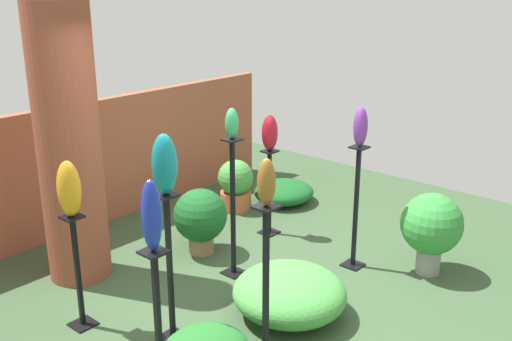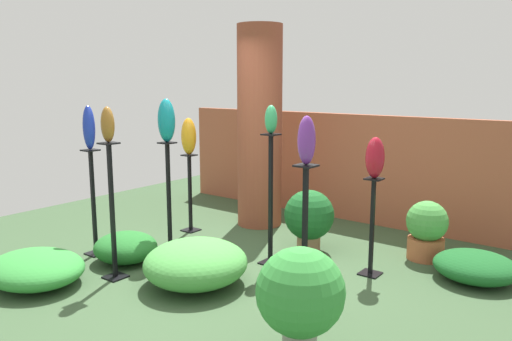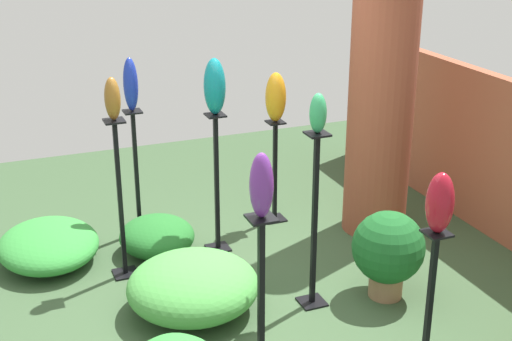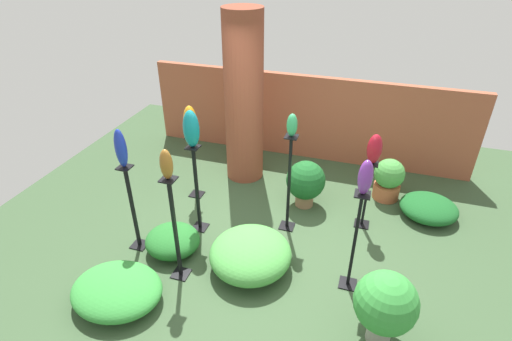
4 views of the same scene
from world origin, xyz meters
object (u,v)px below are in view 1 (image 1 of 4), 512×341
Objects in this scene: pedestal_amber at (78,277)px; art_vase_ruby at (270,133)px; potted_plant_back_center at (432,226)px; art_vase_bronze at (266,182)px; potted_plant_front_right at (200,217)px; pedestal_ruby at (269,196)px; pedestal_cobalt at (159,339)px; art_vase_violet at (361,127)px; art_vase_amber at (69,189)px; brick_pillar at (69,146)px; pedestal_bronze at (266,300)px; potted_plant_mid_right at (236,184)px; art_vase_jade at (232,123)px; art_vase_teal at (165,164)px; pedestal_teal at (170,274)px; pedestal_jade at (233,214)px; art_vase_cobalt at (152,216)px; pedestal_violet at (356,213)px.

art_vase_ruby is at bearing 0.74° from pedestal_amber.
pedestal_amber reaches higher than potted_plant_back_center.
art_vase_bronze is 2.44m from potted_plant_front_right.
pedestal_ruby is 1.39× the size of potted_plant_front_right.
pedestal_cobalt is 3.08× the size of art_vase_violet.
potted_plant_front_right is (1.65, 0.26, -0.84)m from art_vase_amber.
pedestal_amber is (-0.52, -0.81, -0.87)m from brick_pillar.
pedestal_bronze reaches higher than potted_plant_mid_right.
art_vase_jade is at bearing 51.84° from pedestal_bronze.
art_vase_jade is at bearing 28.92° from pedestal_cobalt.
pedestal_ruby is at bearing 19.47° from art_vase_teal.
art_vase_teal reaches higher than art_vase_violet.
brick_pillar is 6.85× the size of art_vase_violet.
potted_plant_mid_right is (2.42, 1.55, -0.24)m from pedestal_teal.
pedestal_jade is 1.96m from potted_plant_back_center.
brick_pillar is at bearing 57.49° from art_vase_amber.
art_vase_cobalt is at bearing 158.21° from pedestal_bronze.
art_vase_jade reaches higher than art_vase_amber.
art_vase_teal is at bearing 168.45° from pedestal_violet.
art_vase_ruby is at bearing 45.00° from pedestal_ruby.
art_vase_jade is (0.00, 0.00, 0.90)m from pedestal_jade.
pedestal_bronze is (-1.93, -0.45, 0.04)m from pedestal_violet.
brick_pillar is 1.56m from potted_plant_front_right.
brick_pillar reaches higher than art_vase_amber.
art_vase_amber reaches higher than pedestal_ruby.
pedestal_violet is 1.07× the size of pedestal_cobalt.
art_vase_amber is 0.56× the size of potted_plant_back_center.
pedestal_amber is (0.21, 1.30, -0.09)m from pedestal_cobalt.
art_vase_teal is at bearing -161.30° from art_vase_jade.
pedestal_bronze is at bearing -71.40° from pedestal_amber.
potted_plant_front_right is (1.26, 0.98, -0.17)m from pedestal_teal.
potted_plant_front_right is at bearing 78.78° from pedestal_jade.
pedestal_jade is 2.92× the size of art_vase_cobalt.
pedestal_violet is 0.75m from potted_plant_back_center.
art_vase_teal reaches higher than art_vase_bronze.
art_vase_amber is (-2.52, -0.03, 0.79)m from pedestal_ruby.
pedestal_ruby is 2.07× the size of art_vase_cobalt.
pedestal_violet is 2.73× the size of art_vase_amber.
art_vase_amber is (-2.47, 1.15, -0.23)m from art_vase_violet.
pedestal_jade is 1.58m from pedestal_amber.
art_vase_ruby is 1.20m from potted_plant_front_right.
art_vase_cobalt is at bearing -151.08° from pedestal_jade.
pedestal_ruby is at bearing -109.68° from potted_plant_mid_right.
art_vase_bronze is (-1.98, -1.63, 0.33)m from art_vase_ruby.
pedestal_ruby is 2.13× the size of art_vase_amber.
brick_pillar is 3.59m from potted_plant_back_center.
pedestal_ruby is 1.19m from pedestal_violet.
art_vase_violet is (1.95, -1.96, 0.14)m from brick_pillar.
art_vase_bronze reaches higher than pedestal_bronze.
pedestal_teal is 2.35m from art_vase_ruby.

